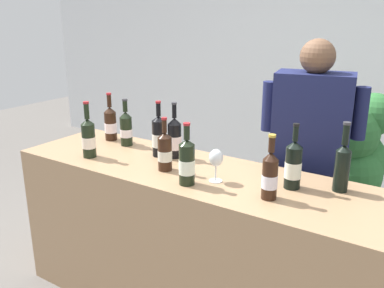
{
  "coord_description": "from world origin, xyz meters",
  "views": [
    {
      "loc": [
        1.18,
        -1.8,
        1.74
      ],
      "look_at": [
        -0.0,
        0.0,
        1.06
      ],
      "focal_mm": 39.09,
      "sensor_mm": 36.0,
      "label": 1
    }
  ],
  "objects_px": {
    "wine_bottle_9": "(159,136)",
    "wine_bottle_0": "(110,123)",
    "wine_bottle_6": "(126,128)",
    "wine_bottle_5": "(342,165)",
    "wine_glass": "(216,159)",
    "person_server": "(307,178)",
    "wine_bottle_2": "(89,138)",
    "potted_shrub": "(347,159)",
    "wine_bottle_7": "(165,151)",
    "wine_bottle_4": "(175,138)",
    "wine_bottle_1": "(270,175)",
    "wine_bottle_8": "(293,165)",
    "wine_bottle_3": "(187,162)"
  },
  "relations": [
    {
      "from": "wine_bottle_9",
      "to": "wine_bottle_0",
      "type": "bearing_deg",
      "value": 169.92
    },
    {
      "from": "wine_bottle_6",
      "to": "wine_bottle_5",
      "type": "bearing_deg",
      "value": 0.67
    },
    {
      "from": "wine_glass",
      "to": "person_server",
      "type": "height_order",
      "value": "person_server"
    },
    {
      "from": "wine_bottle_2",
      "to": "potted_shrub",
      "type": "distance_m",
      "value": 1.84
    },
    {
      "from": "wine_bottle_7",
      "to": "wine_bottle_9",
      "type": "height_order",
      "value": "wine_bottle_9"
    },
    {
      "from": "wine_bottle_4",
      "to": "wine_bottle_9",
      "type": "xyz_separation_m",
      "value": [
        -0.09,
        -0.03,
        0.0
      ]
    },
    {
      "from": "wine_bottle_1",
      "to": "wine_bottle_9",
      "type": "distance_m",
      "value": 0.83
    },
    {
      "from": "wine_bottle_1",
      "to": "wine_bottle_5",
      "type": "distance_m",
      "value": 0.37
    },
    {
      "from": "wine_bottle_6",
      "to": "person_server",
      "type": "height_order",
      "value": "person_server"
    },
    {
      "from": "wine_bottle_7",
      "to": "wine_bottle_8",
      "type": "bearing_deg",
      "value": 12.4
    },
    {
      "from": "wine_bottle_2",
      "to": "wine_bottle_9",
      "type": "relative_size",
      "value": 1.0
    },
    {
      "from": "wine_bottle_1",
      "to": "wine_bottle_3",
      "type": "xyz_separation_m",
      "value": [
        -0.41,
        -0.07,
        0.0
      ]
    },
    {
      "from": "wine_bottle_8",
      "to": "wine_bottle_0",
      "type": "bearing_deg",
      "value": 175.18
    },
    {
      "from": "wine_bottle_0",
      "to": "wine_bottle_8",
      "type": "bearing_deg",
      "value": -4.82
    },
    {
      "from": "wine_bottle_6",
      "to": "wine_bottle_0",
      "type": "bearing_deg",
      "value": 168.83
    },
    {
      "from": "wine_bottle_3",
      "to": "potted_shrub",
      "type": "bearing_deg",
      "value": 71.48
    },
    {
      "from": "wine_bottle_3",
      "to": "wine_bottle_9",
      "type": "relative_size",
      "value": 0.95
    },
    {
      "from": "wine_bottle_5",
      "to": "wine_bottle_8",
      "type": "height_order",
      "value": "wine_bottle_5"
    },
    {
      "from": "wine_bottle_9",
      "to": "person_server",
      "type": "distance_m",
      "value": 0.94
    },
    {
      "from": "wine_bottle_7",
      "to": "wine_glass",
      "type": "distance_m",
      "value": 0.31
    },
    {
      "from": "wine_bottle_4",
      "to": "wine_bottle_8",
      "type": "xyz_separation_m",
      "value": [
        0.75,
        -0.05,
        -0.0
      ]
    },
    {
      "from": "wine_bottle_3",
      "to": "wine_bottle_4",
      "type": "bearing_deg",
      "value": 133.93
    },
    {
      "from": "wine_bottle_2",
      "to": "wine_bottle_8",
      "type": "relative_size",
      "value": 1.03
    },
    {
      "from": "wine_bottle_2",
      "to": "wine_glass",
      "type": "height_order",
      "value": "wine_bottle_2"
    },
    {
      "from": "wine_bottle_1",
      "to": "person_server",
      "type": "height_order",
      "value": "person_server"
    },
    {
      "from": "wine_glass",
      "to": "potted_shrub",
      "type": "relative_size",
      "value": 0.14
    },
    {
      "from": "wine_bottle_6",
      "to": "wine_bottle_8",
      "type": "bearing_deg",
      "value": -3.87
    },
    {
      "from": "wine_bottle_2",
      "to": "wine_bottle_1",
      "type": "bearing_deg",
      "value": 2.04
    },
    {
      "from": "wine_bottle_6",
      "to": "wine_glass",
      "type": "bearing_deg",
      "value": -14.96
    },
    {
      "from": "wine_bottle_2",
      "to": "wine_bottle_4",
      "type": "bearing_deg",
      "value": 32.38
    },
    {
      "from": "wine_bottle_5",
      "to": "wine_bottle_0",
      "type": "bearing_deg",
      "value": 179.34
    },
    {
      "from": "wine_bottle_3",
      "to": "wine_bottle_4",
      "type": "xyz_separation_m",
      "value": [
        -0.29,
        0.3,
        0.0
      ]
    },
    {
      "from": "wine_bottle_4",
      "to": "wine_bottle_5",
      "type": "height_order",
      "value": "wine_bottle_5"
    },
    {
      "from": "wine_bottle_5",
      "to": "wine_bottle_9",
      "type": "relative_size",
      "value": 1.02
    },
    {
      "from": "wine_bottle_6",
      "to": "potted_shrub",
      "type": "distance_m",
      "value": 1.61
    },
    {
      "from": "wine_bottle_0",
      "to": "wine_bottle_3",
      "type": "relative_size",
      "value": 1.01
    },
    {
      "from": "wine_bottle_4",
      "to": "potted_shrub",
      "type": "xyz_separation_m",
      "value": [
        0.76,
        1.1,
        -0.31
      ]
    },
    {
      "from": "wine_bottle_3",
      "to": "wine_bottle_5",
      "type": "relative_size",
      "value": 0.93
    },
    {
      "from": "wine_glass",
      "to": "person_server",
      "type": "relative_size",
      "value": 0.11
    },
    {
      "from": "wine_bottle_4",
      "to": "wine_bottle_5",
      "type": "bearing_deg",
      "value": 2.33
    },
    {
      "from": "wine_bottle_7",
      "to": "potted_shrub",
      "type": "relative_size",
      "value": 0.25
    },
    {
      "from": "wine_bottle_7",
      "to": "wine_bottle_4",
      "type": "bearing_deg",
      "value": 111.41
    },
    {
      "from": "wine_bottle_1",
      "to": "person_server",
      "type": "relative_size",
      "value": 0.19
    },
    {
      "from": "wine_glass",
      "to": "wine_bottle_5",
      "type": "bearing_deg",
      "value": 21.98
    },
    {
      "from": "wine_bottle_9",
      "to": "wine_bottle_5",
      "type": "bearing_deg",
      "value": 3.65
    },
    {
      "from": "wine_bottle_1",
      "to": "wine_bottle_4",
      "type": "relative_size",
      "value": 0.93
    },
    {
      "from": "wine_bottle_8",
      "to": "wine_glass",
      "type": "bearing_deg",
      "value": -159.34
    },
    {
      "from": "wine_bottle_5",
      "to": "wine_bottle_2",
      "type": "bearing_deg",
      "value": -167.31
    },
    {
      "from": "wine_bottle_5",
      "to": "person_server",
      "type": "relative_size",
      "value": 0.21
    },
    {
      "from": "wine_bottle_2",
      "to": "wine_bottle_4",
      "type": "height_order",
      "value": "wine_bottle_2"
    }
  ]
}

